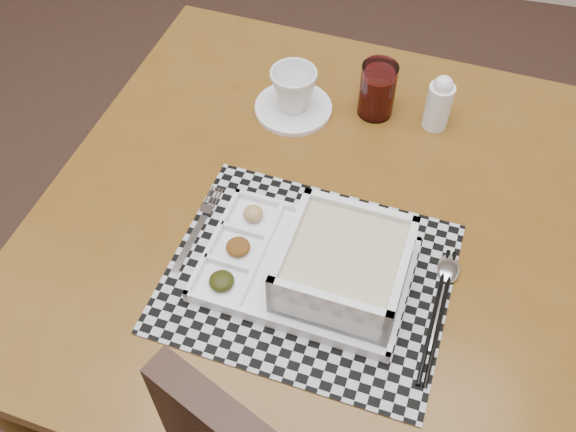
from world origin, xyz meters
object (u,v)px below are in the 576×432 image
at_px(juice_glass, 377,92).
at_px(creamer_bottle, 439,103).
at_px(dining_table, 323,238).
at_px(serving_tray, 333,267).
at_px(cup, 293,89).

height_order(juice_glass, creamer_bottle, creamer_bottle).
relative_size(dining_table, serving_tray, 3.04).
bearing_deg(serving_tray, creamer_bottle, 73.20).
distance_m(serving_tray, cup, 0.40).
bearing_deg(dining_table, cup, 115.55).
xyz_separation_m(cup, creamer_bottle, (0.27, 0.03, 0.00)).
bearing_deg(creamer_bottle, cup, -174.54).
relative_size(dining_table, creamer_bottle, 8.95).
relative_size(serving_tray, cup, 3.77).
xyz_separation_m(dining_table, creamer_bottle, (0.16, 0.26, 0.13)).
relative_size(cup, juice_glass, 0.82).
relative_size(serving_tray, creamer_bottle, 2.94).
height_order(cup, creamer_bottle, creamer_bottle).
distance_m(cup, creamer_bottle, 0.27).
xyz_separation_m(cup, juice_glass, (0.15, 0.03, -0.00)).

